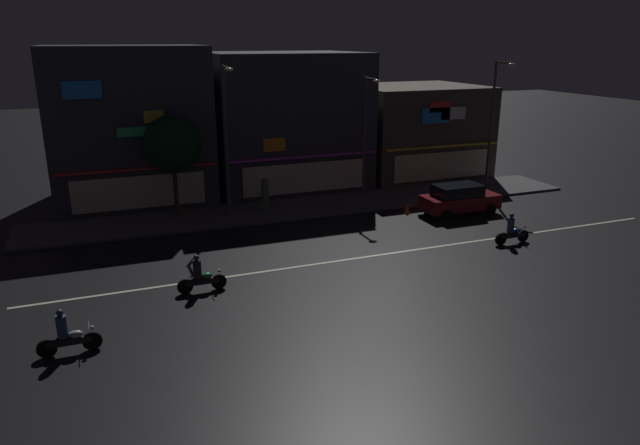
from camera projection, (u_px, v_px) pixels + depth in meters
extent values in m
plane|color=black|center=(384.00, 254.00, 26.22)|extent=(140.00, 140.00, 0.00)
cube|color=beige|center=(384.00, 254.00, 26.22)|extent=(30.50, 0.16, 0.01)
cube|color=#4C4C4F|center=(317.00, 206.00, 33.66)|extent=(32.10, 4.11, 0.14)
cube|color=#383A3F|center=(129.00, 125.00, 34.15)|extent=(8.82, 7.43, 8.98)
cube|color=red|center=(138.00, 169.00, 31.31)|extent=(8.38, 0.24, 0.12)
cube|color=yellow|center=(154.00, 117.00, 30.91)|extent=(1.03, 0.08, 0.64)
cube|color=#268CF2|center=(82.00, 90.00, 29.28)|extent=(1.90, 0.08, 0.90)
cube|color=#33E572|center=(135.00, 132.00, 30.77)|extent=(1.82, 0.08, 0.51)
cube|color=beige|center=(140.00, 192.00, 31.76)|extent=(7.06, 0.06, 1.80)
cube|color=#4C443A|center=(413.00, 130.00, 41.37)|extent=(8.82, 7.68, 6.23)
cube|color=yellow|center=(443.00, 146.00, 38.00)|extent=(8.38, 0.24, 0.12)
cube|color=#268CF2|center=(436.00, 116.00, 37.22)|extent=(2.06, 0.08, 0.99)
cube|color=white|center=(453.00, 113.00, 37.64)|extent=(1.85, 0.08, 0.79)
cube|color=red|center=(440.00, 107.00, 37.14)|extent=(1.52, 0.08, 0.69)
cube|color=beige|center=(442.00, 166.00, 38.45)|extent=(7.05, 0.06, 1.80)
cube|color=#383A3F|center=(283.00, 120.00, 37.85)|extent=(9.65, 8.08, 8.53)
cube|color=#D83FD8|center=(305.00, 157.00, 34.66)|extent=(9.17, 0.24, 0.12)
cube|color=orange|center=(274.00, 145.00, 33.80)|extent=(1.32, 0.08, 0.77)
cube|color=beige|center=(305.00, 178.00, 35.10)|extent=(7.72, 0.06, 1.80)
cylinder|color=#47494C|center=(226.00, 142.00, 30.86)|extent=(0.16, 0.16, 7.91)
cube|color=#47494C|center=(226.00, 67.00, 29.08)|extent=(0.10, 1.40, 0.10)
ellipsoid|color=#F9E099|center=(229.00, 70.00, 28.48)|extent=(0.44, 0.32, 0.20)
cylinder|color=#47494C|center=(364.00, 138.00, 34.39)|extent=(0.16, 0.16, 7.12)
cube|color=#47494C|center=(371.00, 79.00, 32.73)|extent=(0.10, 1.40, 0.10)
ellipsoid|color=#F9E099|center=(377.00, 81.00, 32.13)|extent=(0.44, 0.32, 0.20)
cylinder|color=#47494C|center=(491.00, 126.00, 36.27)|extent=(0.16, 0.16, 7.92)
cube|color=#47494C|center=(504.00, 63.00, 34.49)|extent=(0.10, 1.40, 0.10)
ellipsoid|color=#F9E099|center=(512.00, 65.00, 33.89)|extent=(0.44, 0.32, 0.20)
cylinder|color=#4C664C|center=(265.00, 195.00, 32.29)|extent=(0.42, 0.42, 1.75)
sphere|color=tan|center=(265.00, 178.00, 31.99)|extent=(0.22, 0.22, 0.22)
cylinder|color=#473323|center=(176.00, 191.00, 31.18)|extent=(0.24, 0.24, 2.69)
sphere|color=black|center=(172.00, 144.00, 30.41)|extent=(3.04, 3.04, 3.04)
cube|color=maroon|center=(460.00, 202.00, 32.19)|extent=(4.30, 1.78, 0.76)
cube|color=black|center=(457.00, 190.00, 31.91)|extent=(2.58, 1.57, 0.60)
cube|color=#F9F2CC|center=(485.00, 194.00, 33.43)|extent=(0.08, 0.20, 0.12)
cube|color=#F9F2CC|center=(498.00, 199.00, 32.36)|extent=(0.08, 0.20, 0.12)
cylinder|color=black|center=(471.00, 202.00, 33.59)|extent=(0.62, 0.20, 0.62)
cylinder|color=black|center=(490.00, 210.00, 32.01)|extent=(0.62, 0.20, 0.62)
cylinder|color=black|center=(429.00, 207.00, 32.60)|extent=(0.62, 0.20, 0.62)
cylinder|color=black|center=(447.00, 215.00, 31.02)|extent=(0.62, 0.20, 0.62)
cylinder|color=black|center=(219.00, 282.00, 22.53)|extent=(0.60, 0.08, 0.60)
cylinder|color=black|center=(185.00, 287.00, 22.08)|extent=(0.60, 0.10, 0.60)
cube|color=black|center=(202.00, 282.00, 22.27)|extent=(1.30, 0.14, 0.20)
ellipsoid|color=#268C3F|center=(207.00, 276.00, 22.27)|extent=(0.44, 0.26, 0.24)
cube|color=black|center=(197.00, 279.00, 22.16)|extent=(0.56, 0.22, 0.10)
cylinder|color=slate|center=(217.00, 269.00, 22.34)|extent=(0.03, 0.60, 0.03)
sphere|color=white|center=(219.00, 271.00, 22.41)|extent=(0.14, 0.14, 0.14)
cylinder|color=#232328|center=(197.00, 269.00, 22.05)|extent=(0.32, 0.32, 0.70)
sphere|color=#333338|center=(196.00, 258.00, 21.91)|extent=(0.22, 0.22, 0.22)
cylinder|color=black|center=(92.00, 341.00, 18.10)|extent=(0.60, 0.08, 0.60)
cylinder|color=black|center=(47.00, 349.00, 17.65)|extent=(0.60, 0.10, 0.60)
cube|color=black|center=(69.00, 342.00, 17.85)|extent=(1.30, 0.14, 0.20)
ellipsoid|color=#B2B7BC|center=(76.00, 334.00, 17.85)|extent=(0.44, 0.26, 0.24)
cube|color=black|center=(62.00, 339.00, 17.73)|extent=(0.56, 0.22, 0.10)
cylinder|color=slate|center=(89.00, 325.00, 17.92)|extent=(0.03, 0.60, 0.03)
sphere|color=white|center=(92.00, 328.00, 17.98)|extent=(0.14, 0.14, 0.14)
cylinder|color=#334766|center=(62.00, 326.00, 17.63)|extent=(0.32, 0.32, 0.70)
sphere|color=#333338|center=(60.00, 313.00, 17.49)|extent=(0.22, 0.22, 0.22)
cylinder|color=black|center=(523.00, 236.00, 27.77)|extent=(0.60, 0.08, 0.60)
cylinder|color=black|center=(501.00, 239.00, 27.32)|extent=(0.60, 0.10, 0.60)
cube|color=black|center=(512.00, 236.00, 27.51)|extent=(1.30, 0.14, 0.20)
ellipsoid|color=#1E4CB2|center=(516.00, 231.00, 27.51)|extent=(0.44, 0.26, 0.24)
cube|color=black|center=(509.00, 233.00, 27.40)|extent=(0.56, 0.22, 0.10)
cylinder|color=slate|center=(523.00, 225.00, 27.58)|extent=(0.03, 0.60, 0.03)
sphere|color=white|center=(525.00, 227.00, 27.65)|extent=(0.14, 0.14, 0.14)
cylinder|color=#334766|center=(511.00, 225.00, 27.29)|extent=(0.32, 0.32, 0.70)
sphere|color=#333338|center=(512.00, 216.00, 27.15)|extent=(0.22, 0.22, 0.22)
cone|color=orange|center=(407.00, 209.00, 32.35)|extent=(0.36, 0.36, 0.55)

